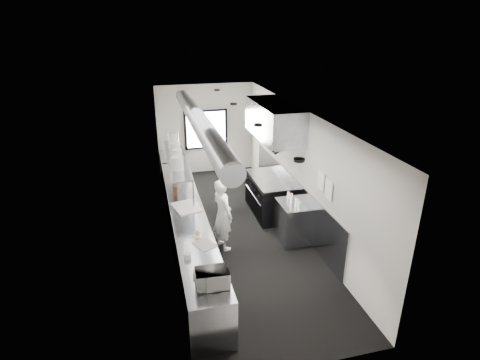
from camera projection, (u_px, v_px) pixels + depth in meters
floor at (236, 230)px, 9.07m from camera, size 3.00×8.00×0.01m
ceiling at (235, 112)px, 8.00m from camera, size 3.00×8.00×0.01m
wall_back at (206, 129)px, 12.12m from camera, size 3.00×0.02×2.80m
wall_front at (308, 287)px, 4.95m from camera, size 3.00×0.02×2.80m
wall_left at (167, 181)px, 8.20m from camera, size 0.02×8.00×2.80m
wall_right at (299, 169)px, 8.88m from camera, size 0.02×8.00×2.80m
wall_cladding at (292, 197)px, 9.47m from camera, size 0.03×5.50×1.10m
hvac_duct at (199, 122)px, 8.30m from camera, size 0.40×6.40×0.40m
service_window at (206, 130)px, 12.09m from camera, size 1.36×0.05×1.25m
exhaust_hood at (274, 121)px, 9.03m from camera, size 0.81×2.20×0.88m
prep_counter at (188, 230)px, 8.20m from camera, size 0.70×6.00×0.90m
pass_shelf at (176, 159)px, 9.12m from camera, size 0.45×3.00×0.68m
range at (269, 196)px, 9.76m from camera, size 0.88×1.60×0.94m
bottle_station at (294, 222)px, 8.53m from camera, size 0.65×0.80×0.90m
far_work_table at (173, 170)px, 11.51m from camera, size 0.70×1.20×0.90m
notice_sheet_a at (321, 181)px, 7.72m from camera, size 0.02×0.28×0.38m
notice_sheet_b at (329, 190)px, 7.42m from camera, size 0.02×0.28×0.38m
line_cook at (223, 214)px, 8.12m from camera, size 0.55×0.67×1.59m
microwave at (212, 278)px, 5.72m from camera, size 0.47×0.36×0.27m
deli_tub_a at (197, 274)px, 5.97m from camera, size 0.15×0.15×0.09m
deli_tub_b at (188, 256)px, 6.43m from camera, size 0.15×0.15×0.09m
newspaper at (205, 244)px, 6.83m from camera, size 0.44×0.48×0.01m
small_plate at (198, 236)px, 7.10m from camera, size 0.17×0.17×0.01m
pastry at (197, 233)px, 7.08m from camera, size 0.09×0.09×0.09m
cutting_board at (186, 207)px, 8.18m from camera, size 0.62×0.74×0.02m
knife_block at (175, 190)px, 8.77m from camera, size 0.09×0.20×0.22m
plate_stack_a at (178, 163)px, 8.33m from camera, size 0.29×0.29×0.30m
plate_stack_b at (177, 155)px, 8.82m from camera, size 0.24×0.24×0.28m
plate_stack_c at (176, 150)px, 9.13m from camera, size 0.26×0.26×0.32m
plate_stack_d at (174, 140)px, 9.73m from camera, size 0.31×0.31×0.41m
squeeze_bottle_a at (299, 206)px, 8.02m from camera, size 0.08×0.08×0.19m
squeeze_bottle_b at (296, 202)px, 8.20m from camera, size 0.07×0.07×0.18m
squeeze_bottle_c at (291, 200)px, 8.34m from camera, size 0.07×0.07×0.18m
squeeze_bottle_d at (291, 198)px, 8.42m from camera, size 0.07×0.07×0.18m
squeeze_bottle_e at (288, 195)px, 8.57m from camera, size 0.07×0.07×0.16m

